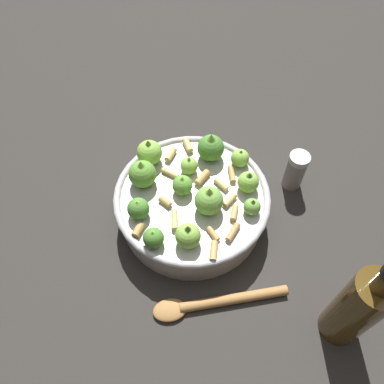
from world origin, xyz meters
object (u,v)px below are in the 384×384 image
pepper_shaker (295,171)px  olive_oil_bottle (357,308)px  wooden_spoon (212,303)px  cooking_pan (191,201)px

pepper_shaker → olive_oil_bottle: olive_oil_bottle is taller
wooden_spoon → olive_oil_bottle: bearing=-71.5°
cooking_pan → wooden_spoon: (-0.13, -0.11, -0.04)m
cooking_pan → wooden_spoon: size_ratio=1.44×
olive_oil_bottle → wooden_spoon: 0.21m
cooking_pan → olive_oil_bottle: (-0.07, -0.29, 0.05)m
cooking_pan → pepper_shaker: cooking_pan is taller
pepper_shaker → wooden_spoon: bearing=174.8°
olive_oil_bottle → wooden_spoon: olive_oil_bottle is taller
pepper_shaker → cooking_pan: bearing=138.2°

